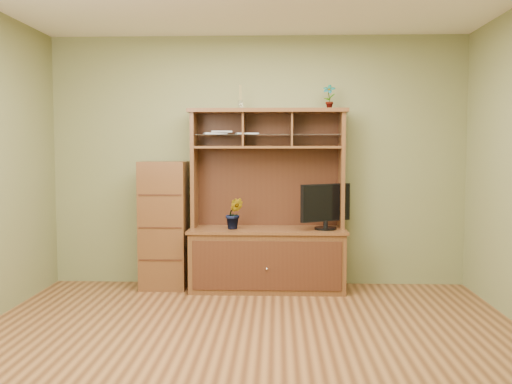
{
  "coord_description": "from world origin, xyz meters",
  "views": [
    {
      "loc": [
        0.21,
        -4.23,
        1.48
      ],
      "look_at": [
        0.01,
        1.2,
        1.07
      ],
      "focal_mm": 40.0,
      "sensor_mm": 36.0,
      "label": 1
    }
  ],
  "objects": [
    {
      "name": "monitor",
      "position": [
        0.72,
        1.65,
        0.9
      ],
      "size": [
        0.53,
        0.35,
        0.47
      ],
      "rotation": [
        0.0,
        0.0,
        0.54
      ],
      "color": "black",
      "rests_on": "media_hutch"
    },
    {
      "name": "media_hutch",
      "position": [
        0.11,
        1.73,
        0.52
      ],
      "size": [
        1.66,
        0.61,
        1.9
      ],
      "color": "#4D2B16",
      "rests_on": "room"
    },
    {
      "name": "side_cabinet",
      "position": [
        -0.99,
        1.76,
        0.68
      ],
      "size": [
        0.48,
        0.44,
        1.35
      ],
      "color": "#4D2B16",
      "rests_on": "room"
    },
    {
      "name": "magazines",
      "position": [
        -0.31,
        1.8,
        1.65
      ],
      "size": [
        0.6,
        0.24,
        0.04
      ],
      "color": "#A9A9AE",
      "rests_on": "media_hutch"
    },
    {
      "name": "reed_diffuser",
      "position": [
        -0.17,
        1.8,
        2.0
      ],
      "size": [
        0.05,
        0.05,
        0.25
      ],
      "color": "silver",
      "rests_on": "media_hutch"
    },
    {
      "name": "orchid_plant",
      "position": [
        -0.23,
        1.65,
        0.81
      ],
      "size": [
        0.18,
        0.15,
        0.33
      ],
      "primitive_type": "imported",
      "rotation": [
        0.0,
        0.0,
        0.01
      ],
      "color": "#2C5C1F",
      "rests_on": "media_hutch"
    },
    {
      "name": "top_plant",
      "position": [
        0.75,
        1.8,
        2.03
      ],
      "size": [
        0.16,
        0.13,
        0.26
      ],
      "primitive_type": "imported",
      "rotation": [
        0.0,
        0.0,
        -0.28
      ],
      "color": "#346A25",
      "rests_on": "media_hutch"
    },
    {
      "name": "room",
      "position": [
        0.0,
        0.0,
        1.35
      ],
      "size": [
        4.54,
        4.04,
        2.74
      ],
      "color": "#4F2C16",
      "rests_on": "ground"
    }
  ]
}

